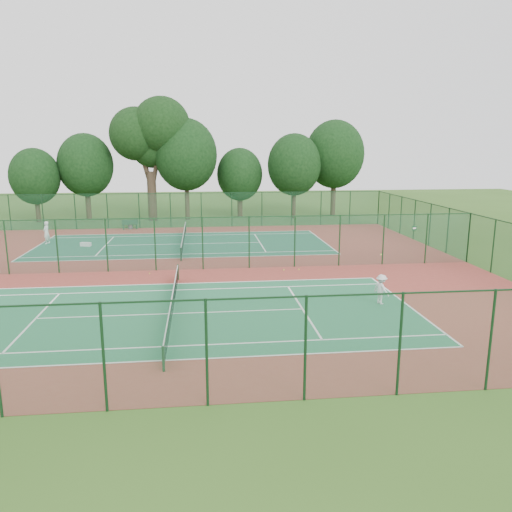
# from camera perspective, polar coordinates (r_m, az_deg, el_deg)

# --- Properties ---
(ground) EXTENTS (120.00, 120.00, 0.00)m
(ground) POSITION_cam_1_polar(r_m,az_deg,el_deg) (33.34, -8.70, -1.57)
(ground) COLOR #30561A
(ground) RESTS_ON ground
(red_pad) EXTENTS (40.00, 36.00, 0.01)m
(red_pad) POSITION_cam_1_polar(r_m,az_deg,el_deg) (33.34, -8.70, -1.56)
(red_pad) COLOR maroon
(red_pad) RESTS_ON ground
(court_near) EXTENTS (23.77, 10.97, 0.01)m
(court_near) POSITION_cam_1_polar(r_m,az_deg,el_deg) (24.70, -9.48, -6.52)
(court_near) COLOR #20663F
(court_near) RESTS_ON red_pad
(court_far) EXTENTS (23.77, 10.97, 0.01)m
(court_far) POSITION_cam_1_polar(r_m,az_deg,el_deg) (42.13, -8.25, 1.37)
(court_far) COLOR #1B573B
(court_far) RESTS_ON red_pad
(fence_north) EXTENTS (40.00, 0.09, 3.50)m
(fence_north) POSITION_cam_1_polar(r_m,az_deg,el_deg) (50.75, -8.01, 5.22)
(fence_north) COLOR #184A2B
(fence_north) RESTS_ON ground
(fence_south) EXTENTS (40.00, 0.09, 3.50)m
(fence_south) POSITION_cam_1_polar(r_m,az_deg,el_deg) (15.68, -11.39, -11.04)
(fence_south) COLOR #1B5232
(fence_south) RESTS_ON ground
(fence_east) EXTENTS (0.09, 36.00, 3.50)m
(fence_east) POSITION_cam_1_polar(r_m,az_deg,el_deg) (37.80, 23.13, 1.94)
(fence_east) COLOR #17472B
(fence_east) RESTS_ON ground
(fence_divider) EXTENTS (40.00, 0.09, 3.50)m
(fence_divider) POSITION_cam_1_polar(r_m,az_deg,el_deg) (32.97, -8.80, 1.40)
(fence_divider) COLOR #1B5136
(fence_divider) RESTS_ON ground
(tennis_net_near) EXTENTS (0.10, 12.90, 0.97)m
(tennis_net_near) POSITION_cam_1_polar(r_m,az_deg,el_deg) (24.53, -9.52, -5.35)
(tennis_net_near) COLOR #153C1E
(tennis_net_near) RESTS_ON ground
(tennis_net_far) EXTENTS (0.10, 12.90, 0.97)m
(tennis_net_far) POSITION_cam_1_polar(r_m,az_deg,el_deg) (42.03, -8.27, 2.08)
(tennis_net_far) COLOR #12311C
(tennis_net_far) RESTS_ON ground
(player_near) EXTENTS (0.94, 1.15, 1.55)m
(player_near) POSITION_cam_1_polar(r_m,az_deg,el_deg) (26.42, 14.13, -3.71)
(player_near) COLOR silver
(player_near) RESTS_ON court_near
(player_far) EXTENTS (0.62, 0.78, 1.88)m
(player_far) POSITION_cam_1_polar(r_m,az_deg,el_deg) (45.17, -22.83, 2.48)
(player_far) COLOR white
(player_far) RESTS_ON court_far
(trash_bin) EXTENTS (0.61, 0.61, 0.86)m
(trash_bin) POSITION_cam_1_polar(r_m,az_deg,el_deg) (50.99, -14.17, 3.50)
(trash_bin) COLOR slate
(trash_bin) RESTS_ON red_pad
(bench) EXTENTS (1.66, 0.81, 0.98)m
(bench) POSITION_cam_1_polar(r_m,az_deg,el_deg) (50.69, -14.20, 3.54)
(bench) COLOR #13371E
(bench) RESTS_ON red_pad
(kit_bag) EXTENTS (0.91, 0.55, 0.32)m
(kit_bag) POSITION_cam_1_polar(r_m,az_deg,el_deg) (43.03, -18.88, 1.27)
(kit_bag) COLOR silver
(kit_bag) RESTS_ON red_pad
(stray_ball_a) EXTENTS (0.08, 0.08, 0.08)m
(stray_ball_a) POSITION_cam_1_polar(r_m,az_deg,el_deg) (32.80, 3.20, -1.59)
(stray_ball_a) COLOR #C3E635
(stray_ball_a) RESTS_ON red_pad
(stray_ball_b) EXTENTS (0.08, 0.08, 0.08)m
(stray_ball_b) POSITION_cam_1_polar(r_m,az_deg,el_deg) (33.02, 4.92, -1.52)
(stray_ball_b) COLOR #CDE134
(stray_ball_b) RESTS_ON red_pad
(stray_ball_c) EXTENTS (0.07, 0.07, 0.07)m
(stray_ball_c) POSITION_cam_1_polar(r_m,az_deg,el_deg) (32.57, -12.07, -1.95)
(stray_ball_c) COLOR #C9D732
(stray_ball_c) RESTS_ON red_pad
(big_tree) EXTENTS (8.63, 6.31, 13.25)m
(big_tree) POSITION_cam_1_polar(r_m,az_deg,el_deg) (56.18, -11.98, 13.55)
(big_tree) COLOR #34261C
(big_tree) RESTS_ON ground
(evergreen_row) EXTENTS (39.00, 5.00, 12.00)m
(evergreen_row) POSITION_cam_1_polar(r_m,az_deg,el_deg) (57.16, -7.29, 4.25)
(evergreen_row) COLOR black
(evergreen_row) RESTS_ON ground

